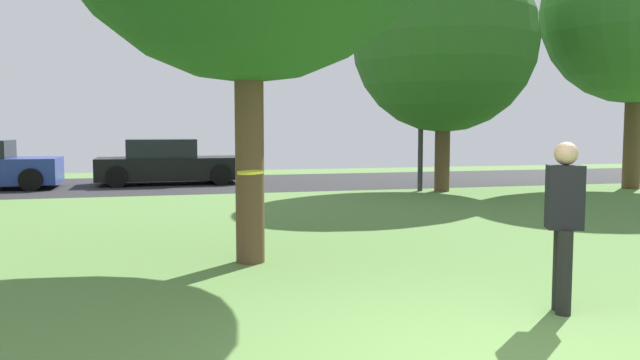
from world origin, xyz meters
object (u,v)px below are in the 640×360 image
object	(u,v)px
oak_tree_center	(638,10)
street_lamp_post	(421,110)
frisbee_disc	(250,172)
parked_car_black	(167,164)
person_thrower	(564,219)
maple_tree_near	(444,40)

from	to	relation	value
oak_tree_center	street_lamp_post	distance (m)	6.96
oak_tree_center	frisbee_disc	size ratio (longest dim) A/B	23.00
parked_car_black	street_lamp_post	bearing A→B (deg)	-30.83
person_thrower	frisbee_disc	bearing A→B (deg)	0.00
person_thrower	street_lamp_post	distance (m)	11.71
parked_car_black	oak_tree_center	bearing A→B (deg)	-20.63
frisbee_disc	street_lamp_post	bearing A→B (deg)	57.99
maple_tree_near	oak_tree_center	distance (m)	5.83
oak_tree_center	frisbee_disc	bearing A→B (deg)	-143.93
maple_tree_near	parked_car_black	size ratio (longest dim) A/B	1.53
person_thrower	oak_tree_center	bearing A→B (deg)	-111.33
parked_car_black	street_lamp_post	world-z (taller)	street_lamp_post
frisbee_disc	parked_car_black	size ratio (longest dim) A/B	0.08
maple_tree_near	frisbee_disc	xyz separation A→B (m)	(-6.81, -9.78, -2.84)
street_lamp_post	person_thrower	bearing A→B (deg)	-107.03
oak_tree_center	street_lamp_post	size ratio (longest dim) A/B	1.74
maple_tree_near	frisbee_disc	size ratio (longest dim) A/B	19.67
maple_tree_near	frisbee_disc	bearing A→B (deg)	-124.85
oak_tree_center	parked_car_black	xyz separation A→B (m)	(-13.09, 4.93, -4.49)
oak_tree_center	person_thrower	size ratio (longest dim) A/B	4.77
maple_tree_near	street_lamp_post	xyz separation A→B (m)	(-0.57, 0.20, -1.91)
parked_car_black	maple_tree_near	bearing A→B (deg)	-30.05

